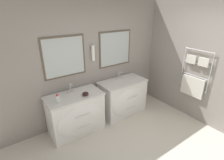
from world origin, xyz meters
TOP-DOWN VIEW (x-y plane):
  - wall_back at (-0.00, 2.04)m, footprint 5.00×0.15m
  - wall_right at (1.73, 0.90)m, footprint 0.13×4.02m
  - vanity_left at (-0.74, 1.66)m, footprint 1.11×0.65m
  - vanity_right at (0.48, 1.66)m, footprint 1.11×0.65m
  - faucet_left at (-0.74, 1.84)m, footprint 0.17×0.13m
  - faucet_right at (0.48, 1.84)m, footprint 0.17×0.13m
  - toiletry_bottle at (-1.09, 1.60)m, footprint 0.07×0.07m
  - amenity_bowl at (-0.56, 1.55)m, footprint 0.13×0.13m

SIDE VIEW (x-z plane):
  - vanity_left at x=-0.74m, z-range 0.01..0.85m
  - vanity_right at x=0.48m, z-range 0.01..0.85m
  - amenity_bowl at x=-0.56m, z-range 0.84..0.91m
  - toiletry_bottle at x=-1.09m, z-range 0.83..0.99m
  - faucet_left at x=-0.74m, z-range 0.84..1.05m
  - faucet_right at x=0.48m, z-range 0.84..1.05m
  - wall_right at x=1.73m, z-range -0.01..2.59m
  - wall_back at x=0.00m, z-range 0.01..2.61m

